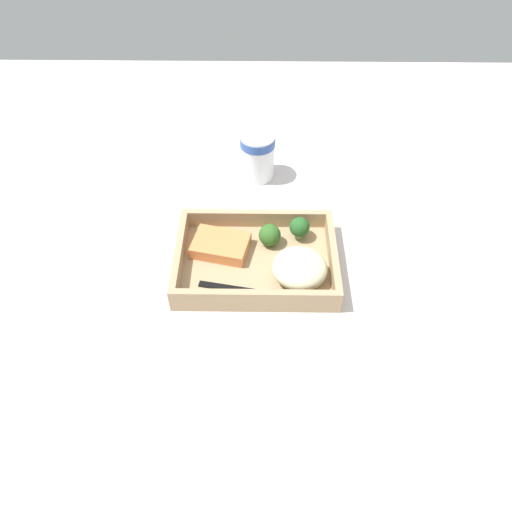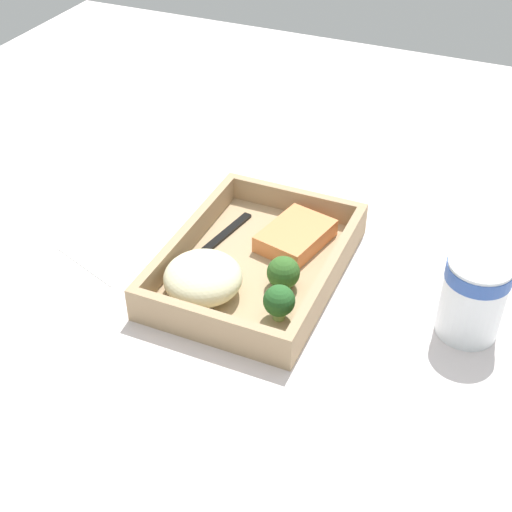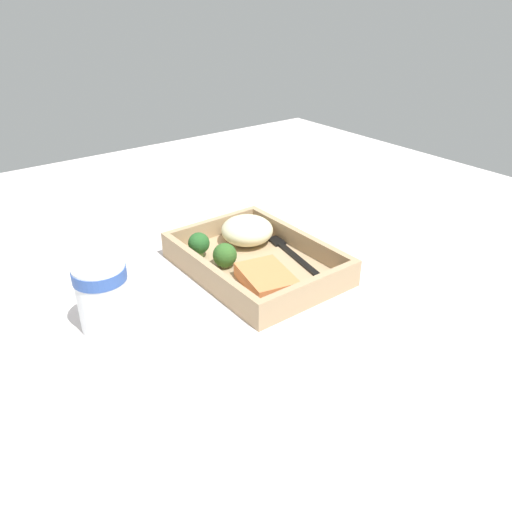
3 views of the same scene
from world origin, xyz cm
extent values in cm
cube|color=silver|center=(0.00, 0.00, -1.00)|extent=(160.00, 160.00, 2.00)
cube|color=tan|center=(0.00, 0.00, 0.60)|extent=(28.21, 20.46, 1.20)
cube|color=tan|center=(0.00, -9.63, 2.88)|extent=(28.21, 1.20, 3.36)
cube|color=tan|center=(0.00, 9.63, 2.88)|extent=(28.21, 1.20, 3.36)
cube|color=tan|center=(-13.50, 0.00, 2.88)|extent=(1.20, 18.06, 3.36)
cube|color=tan|center=(13.50, 0.00, 2.88)|extent=(1.20, 18.06, 3.36)
cube|color=#E58249|center=(-6.41, 2.85, 2.36)|extent=(11.08, 8.95, 2.32)
ellipsoid|color=beige|center=(7.45, -3.62, 3.63)|extent=(9.44, 9.41, 4.87)
cylinder|color=#7B9859|center=(2.42, 4.64, 1.72)|extent=(1.54, 1.54, 1.05)
sphere|color=#326125|center=(2.42, 4.64, 3.36)|extent=(4.04, 4.04, 4.04)
cylinder|color=#749851|center=(7.88, 6.30, 2.02)|extent=(1.41, 1.41, 1.64)
sphere|color=#265A26|center=(7.88, 6.30, 3.86)|extent=(3.71, 3.71, 3.71)
cube|color=black|center=(-3.54, -6.50, 1.42)|extent=(12.39, 3.33, 0.44)
cube|color=black|center=(4.23, -7.93, 1.42)|extent=(3.74, 2.78, 0.44)
cylinder|color=white|center=(-0.11, 26.40, 4.97)|extent=(7.04, 7.04, 9.94)
cylinder|color=#3356A8|center=(-0.11, 26.40, 8.65)|extent=(7.25, 7.25, 1.79)
cube|color=white|center=(3.49, -19.73, 0.12)|extent=(12.65, 14.59, 0.24)
camera|label=1|loc=(0.75, -59.98, 66.54)|focal=35.00mm
camera|label=2|loc=(64.45, 28.05, 57.37)|focal=50.00mm
camera|label=3|loc=(-58.59, 44.44, 42.45)|focal=35.00mm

